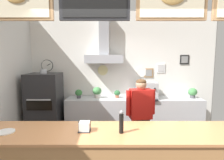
{
  "coord_description": "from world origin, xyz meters",
  "views": [
    {
      "loc": [
        -0.26,
        -2.5,
        1.92
      ],
      "look_at": [
        -0.25,
        0.73,
        1.52
      ],
      "focal_mm": 30.4,
      "sensor_mm": 36.0,
      "label": 1
    }
  ],
  "objects_px": {
    "potted_thyme": "(96,92)",
    "condiment_plate": "(5,132)",
    "potted_basil": "(192,92)",
    "espresso_machine": "(146,90)",
    "potted_sage": "(78,93)",
    "potted_oregano": "(117,93)",
    "pizza_oven": "(44,107)",
    "napkin_holder": "(84,127)",
    "pepper_grinder": "(121,122)",
    "shop_worker": "(140,117)"
  },
  "relations": [
    {
      "from": "espresso_machine",
      "to": "potted_basil",
      "type": "height_order",
      "value": "espresso_machine"
    },
    {
      "from": "pizza_oven",
      "to": "potted_sage",
      "type": "relative_size",
      "value": 7.92
    },
    {
      "from": "pizza_oven",
      "to": "espresso_machine",
      "type": "height_order",
      "value": "pizza_oven"
    },
    {
      "from": "pizza_oven",
      "to": "condiment_plate",
      "type": "relative_size",
      "value": 7.72
    },
    {
      "from": "pizza_oven",
      "to": "potted_thyme",
      "type": "xyz_separation_m",
      "value": [
        1.17,
        0.24,
        0.31
      ]
    },
    {
      "from": "shop_worker",
      "to": "napkin_holder",
      "type": "distance_m",
      "value": 1.44
    },
    {
      "from": "potted_sage",
      "to": "potted_thyme",
      "type": "bearing_deg",
      "value": 2.95
    },
    {
      "from": "espresso_machine",
      "to": "condiment_plate",
      "type": "distance_m",
      "value": 3.08
    },
    {
      "from": "potted_thyme",
      "to": "pepper_grinder",
      "type": "distance_m",
      "value": 2.34
    },
    {
      "from": "napkin_holder",
      "to": "pepper_grinder",
      "type": "relative_size",
      "value": 0.55
    },
    {
      "from": "potted_basil",
      "to": "potted_thyme",
      "type": "relative_size",
      "value": 0.9
    },
    {
      "from": "potted_sage",
      "to": "potted_oregano",
      "type": "bearing_deg",
      "value": 3.99
    },
    {
      "from": "potted_sage",
      "to": "pepper_grinder",
      "type": "height_order",
      "value": "pepper_grinder"
    },
    {
      "from": "espresso_machine",
      "to": "napkin_holder",
      "type": "xyz_separation_m",
      "value": [
        -1.15,
        -2.21,
        -0.06
      ]
    },
    {
      "from": "pizza_oven",
      "to": "pepper_grinder",
      "type": "xyz_separation_m",
      "value": [
        1.64,
        -2.06,
        0.38
      ]
    },
    {
      "from": "espresso_machine",
      "to": "shop_worker",
      "type": "bearing_deg",
      "value": -105.43
    },
    {
      "from": "potted_thyme",
      "to": "condiment_plate",
      "type": "xyz_separation_m",
      "value": [
        -0.92,
        -2.27,
        -0.07
      ]
    },
    {
      "from": "potted_thyme",
      "to": "espresso_machine",
      "type": "bearing_deg",
      "value": -1.2
    },
    {
      "from": "pizza_oven",
      "to": "napkin_holder",
      "type": "height_order",
      "value": "pizza_oven"
    },
    {
      "from": "pizza_oven",
      "to": "condiment_plate",
      "type": "height_order",
      "value": "pizza_oven"
    },
    {
      "from": "pizza_oven",
      "to": "potted_basil",
      "type": "height_order",
      "value": "pizza_oven"
    },
    {
      "from": "espresso_machine",
      "to": "condiment_plate",
      "type": "height_order",
      "value": "espresso_machine"
    },
    {
      "from": "napkin_holder",
      "to": "pepper_grinder",
      "type": "bearing_deg",
      "value": -7.57
    },
    {
      "from": "pizza_oven",
      "to": "espresso_machine",
      "type": "bearing_deg",
      "value": 5.16
    },
    {
      "from": "shop_worker",
      "to": "napkin_holder",
      "type": "xyz_separation_m",
      "value": [
        -0.86,
        -1.13,
        0.25
      ]
    },
    {
      "from": "potted_basil",
      "to": "potted_sage",
      "type": "height_order",
      "value": "potted_basil"
    },
    {
      "from": "napkin_holder",
      "to": "potted_basil",
      "type": "bearing_deg",
      "value": 44.71
    },
    {
      "from": "potted_oregano",
      "to": "potted_sage",
      "type": "xyz_separation_m",
      "value": [
        -0.92,
        -0.06,
        0.02
      ]
    },
    {
      "from": "potted_oregano",
      "to": "condiment_plate",
      "type": "height_order",
      "value": "potted_oregano"
    },
    {
      "from": "potted_basil",
      "to": "pepper_grinder",
      "type": "bearing_deg",
      "value": -128.34
    },
    {
      "from": "napkin_holder",
      "to": "pepper_grinder",
      "type": "xyz_separation_m",
      "value": [
        0.45,
        -0.06,
        0.08
      ]
    },
    {
      "from": "pizza_oven",
      "to": "condiment_plate",
      "type": "distance_m",
      "value": 2.07
    },
    {
      "from": "potted_basil",
      "to": "condiment_plate",
      "type": "height_order",
      "value": "potted_basil"
    },
    {
      "from": "pepper_grinder",
      "to": "espresso_machine",
      "type": "bearing_deg",
      "value": 72.67
    },
    {
      "from": "espresso_machine",
      "to": "napkin_holder",
      "type": "bearing_deg",
      "value": -117.55
    },
    {
      "from": "condiment_plate",
      "to": "napkin_holder",
      "type": "bearing_deg",
      "value": 2.3
    },
    {
      "from": "shop_worker",
      "to": "napkin_holder",
      "type": "relative_size",
      "value": 10.11
    },
    {
      "from": "potted_thyme",
      "to": "napkin_holder",
      "type": "xyz_separation_m",
      "value": [
        0.02,
        -2.24,
        -0.02
      ]
    },
    {
      "from": "napkin_holder",
      "to": "potted_oregano",
      "type": "bearing_deg",
      "value": 78.6
    },
    {
      "from": "shop_worker",
      "to": "pepper_grinder",
      "type": "height_order",
      "value": "shop_worker"
    },
    {
      "from": "potted_thyme",
      "to": "condiment_plate",
      "type": "bearing_deg",
      "value": -112.07
    },
    {
      "from": "pizza_oven",
      "to": "potted_oregano",
      "type": "xyz_separation_m",
      "value": [
        1.66,
        0.28,
        0.26
      ]
    },
    {
      "from": "napkin_holder",
      "to": "condiment_plate",
      "type": "bearing_deg",
      "value": -177.7
    },
    {
      "from": "shop_worker",
      "to": "potted_oregano",
      "type": "bearing_deg",
      "value": -81.34
    },
    {
      "from": "potted_basil",
      "to": "potted_sage",
      "type": "relative_size",
      "value": 1.16
    },
    {
      "from": "pizza_oven",
      "to": "napkin_holder",
      "type": "distance_m",
      "value": 2.35
    },
    {
      "from": "potted_thyme",
      "to": "potted_basil",
      "type": "bearing_deg",
      "value": 0.19
    },
    {
      "from": "potted_thyme",
      "to": "napkin_holder",
      "type": "relative_size",
      "value": 1.77
    },
    {
      "from": "pepper_grinder",
      "to": "shop_worker",
      "type": "bearing_deg",
      "value": 70.97
    },
    {
      "from": "potted_basil",
      "to": "espresso_machine",
      "type": "bearing_deg",
      "value": -178.35
    }
  ]
}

